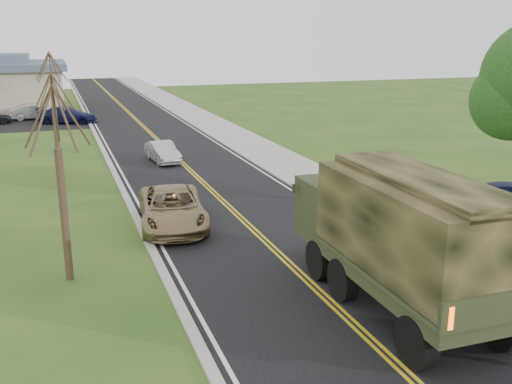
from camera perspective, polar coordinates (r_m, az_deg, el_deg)
name	(u,v)px	position (r m, az deg, el deg)	size (l,w,h in m)	color
road	(145,128)	(48.69, -11.07, 6.33)	(8.00, 120.00, 0.01)	black
curb_right	(193,125)	(49.45, -6.29, 6.72)	(0.30, 120.00, 0.12)	#9E998E
sidewalk_right	(213,124)	(49.88, -4.33, 6.83)	(3.20, 120.00, 0.10)	#9E998E
curb_left	(93,130)	(48.26, -15.97, 6.00)	(0.30, 120.00, 0.10)	#9E998E
bare_tree_a	(63,199)	(18.25, -18.78, -0.70)	(1.93, 2.26, 6.08)	#38281C
bare_tree_b	(57,139)	(30.02, -19.30, 5.03)	(1.83, 2.14, 5.73)	#38281C
bare_tree_c	(54,106)	(41.87, -19.58, 8.13)	(2.04, 2.39, 6.42)	#38281C
bare_tree_d	(52,93)	(53.83, -19.69, 9.30)	(1.88, 2.20, 5.91)	#38281C
military_truck	(401,230)	(16.02, 14.28, -3.73)	(2.94, 8.13, 4.03)	black
suv_champagne	(172,208)	(23.06, -8.38, -1.59)	(2.51, 5.44, 1.51)	#937B53
sedan_silver	(163,152)	(35.02, -9.31, 3.96)	(1.30, 3.71, 1.22)	#ABABB0
lot_car_silver	(35,112)	(56.22, -21.27, 7.48)	(1.50, 4.30, 1.42)	#A4A4A8
lot_car_navy	(67,115)	(52.74, -18.34, 7.31)	(2.03, 4.99, 1.45)	#10133B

